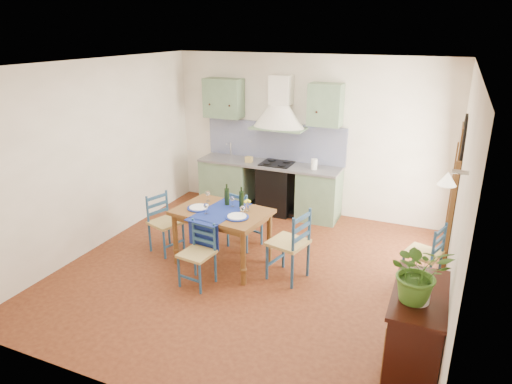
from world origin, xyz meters
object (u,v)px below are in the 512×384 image
Objects in this scene: chair_near at (198,254)px; potted_plant at (419,272)px; dining_table at (222,217)px; sideboard at (415,332)px.

chair_near is 1.48× the size of potted_plant.
dining_table is 3.09m from potted_plant.
potted_plant is (2.72, -0.83, 0.78)m from chair_near.
sideboard is at bearing -13.76° from chair_near.
dining_table is 3.02m from sideboard.
chair_near is at bearing -93.36° from dining_table.
potted_plant is at bearing -28.37° from dining_table.
dining_table is 2.40× the size of potted_plant.
chair_near is at bearing 163.08° from potted_plant.
chair_near is at bearing 166.24° from sideboard.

